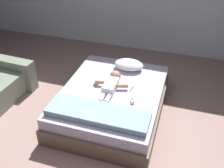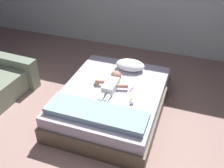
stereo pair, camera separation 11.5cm
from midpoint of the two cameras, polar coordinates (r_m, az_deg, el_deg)
name	(u,v)px [view 1 (the left image)]	position (r m, az deg, el deg)	size (l,w,h in m)	color
ground_plane	(89,142)	(3.61, -5.99, -12.54)	(8.00, 8.00, 0.00)	gray
bed	(112,101)	(3.90, -0.84, -3.86)	(1.47, 1.88, 0.43)	brown
pillow	(129,65)	(4.23, 2.94, 4.26)	(0.47, 0.32, 0.16)	white
baby	(112,83)	(3.79, -0.93, 0.11)	(0.51, 0.66, 0.17)	white
toothbrush	(132,89)	(3.79, 3.51, -1.03)	(0.04, 0.13, 0.02)	#B933AC
blanket	(98,113)	(3.30, -4.16, -6.51)	(1.32, 0.40, 0.09)	#86A5B9
toy_block	(96,82)	(3.89, -4.29, 0.39)	(0.08, 0.08, 0.06)	yellow
baby_bottle	(133,100)	(3.53, 3.64, -3.62)	(0.08, 0.10, 0.07)	white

